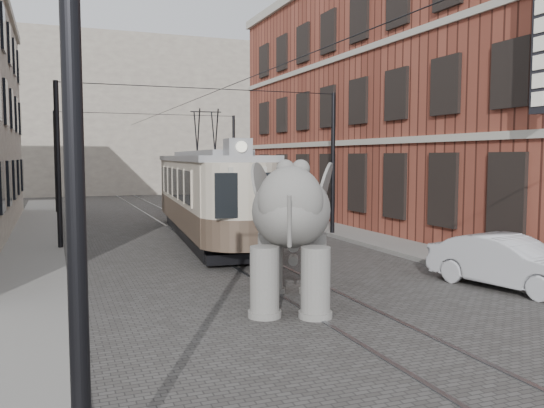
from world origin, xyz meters
name	(u,v)px	position (x,y,z in m)	size (l,w,h in m)	color
ground	(267,272)	(0.00, 0.00, 0.00)	(120.00, 120.00, 0.00)	#42403D
tram_rails	(267,271)	(0.00, 0.00, 0.01)	(1.54, 80.00, 0.02)	slate
sidewalk_right	(437,256)	(6.00, 0.00, 0.07)	(2.00, 60.00, 0.15)	slate
sidewalk_left	(26,287)	(-6.50, 0.00, 0.07)	(2.00, 60.00, 0.15)	slate
brick_building	(409,104)	(11.00, 9.00, 6.00)	(8.00, 26.00, 12.00)	brown
distant_block	(117,118)	(0.00, 40.00, 7.00)	(28.00, 10.00, 14.00)	gray
catenary	(215,166)	(-0.20, 5.00, 3.00)	(11.00, 30.20, 6.00)	black
tram	(206,175)	(0.09, 7.34, 2.61)	(2.72, 13.17, 5.23)	#C0B29B
elephant	(291,232)	(-0.79, -3.64, 1.66)	(2.99, 5.42, 3.32)	slate
parked_car	(509,262)	(4.99, -4.20, 0.68)	(1.45, 4.11, 1.36)	#B9B9BE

